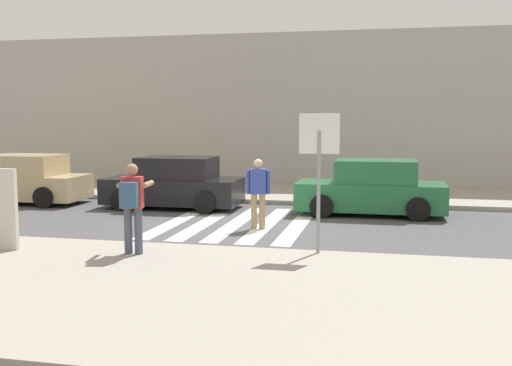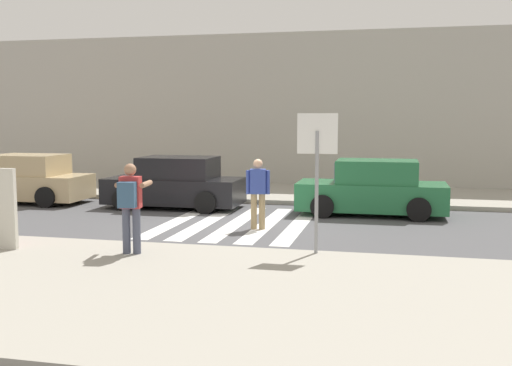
# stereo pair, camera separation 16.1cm
# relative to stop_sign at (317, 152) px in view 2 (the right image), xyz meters

# --- Properties ---
(ground_plane) EXTENTS (120.00, 120.00, 0.00)m
(ground_plane) POSITION_rel_stop_sign_xyz_m (-2.52, 3.41, -2.08)
(ground_plane) COLOR #4C4C4F
(sidewalk_near) EXTENTS (60.00, 6.00, 0.14)m
(sidewalk_near) POSITION_rel_stop_sign_xyz_m (-2.52, -2.79, -2.01)
(sidewalk_near) COLOR #9E998C
(sidewalk_near) RESTS_ON ground
(sidewalk_far) EXTENTS (60.00, 4.80, 0.14)m
(sidewalk_far) POSITION_rel_stop_sign_xyz_m (-2.52, 9.41, -2.01)
(sidewalk_far) COLOR #9E998C
(sidewalk_far) RESTS_ON ground
(building_facade_far) EXTENTS (56.00, 4.00, 5.99)m
(building_facade_far) POSITION_rel_stop_sign_xyz_m (-2.52, 13.81, 0.91)
(building_facade_far) COLOR #ADA89E
(building_facade_far) RESTS_ON ground
(crosswalk_stripe_0) EXTENTS (0.44, 5.20, 0.01)m
(crosswalk_stripe_0) POSITION_rel_stop_sign_xyz_m (-4.12, 3.61, -2.08)
(crosswalk_stripe_0) COLOR silver
(crosswalk_stripe_0) RESTS_ON ground
(crosswalk_stripe_1) EXTENTS (0.44, 5.20, 0.01)m
(crosswalk_stripe_1) POSITION_rel_stop_sign_xyz_m (-3.32, 3.61, -2.08)
(crosswalk_stripe_1) COLOR silver
(crosswalk_stripe_1) RESTS_ON ground
(crosswalk_stripe_2) EXTENTS (0.44, 5.20, 0.01)m
(crosswalk_stripe_2) POSITION_rel_stop_sign_xyz_m (-2.52, 3.61, -2.08)
(crosswalk_stripe_2) COLOR silver
(crosswalk_stripe_2) RESTS_ON ground
(crosswalk_stripe_3) EXTENTS (0.44, 5.20, 0.01)m
(crosswalk_stripe_3) POSITION_rel_stop_sign_xyz_m (-1.72, 3.61, -2.08)
(crosswalk_stripe_3) COLOR silver
(crosswalk_stripe_3) RESTS_ON ground
(crosswalk_stripe_4) EXTENTS (0.44, 5.20, 0.01)m
(crosswalk_stripe_4) POSITION_rel_stop_sign_xyz_m (-0.92, 3.61, -2.08)
(crosswalk_stripe_4) COLOR silver
(crosswalk_stripe_4) RESTS_ON ground
(stop_sign) EXTENTS (0.76, 0.08, 2.67)m
(stop_sign) POSITION_rel_stop_sign_xyz_m (0.00, 0.00, 0.00)
(stop_sign) COLOR gray
(stop_sign) RESTS_ON sidewalk_near
(photographer_with_backpack) EXTENTS (0.65, 0.89, 1.72)m
(photographer_with_backpack) POSITION_rel_stop_sign_xyz_m (-3.42, -0.87, -0.92)
(photographer_with_backpack) COLOR #474C60
(photographer_with_backpack) RESTS_ON sidewalk_near
(pedestrian_crossing) EXTENTS (0.57, 0.31, 1.72)m
(pedestrian_crossing) POSITION_rel_stop_sign_xyz_m (-1.79, 2.85, -1.11)
(pedestrian_crossing) COLOR tan
(pedestrian_crossing) RESTS_ON ground
(parked_car_tan) EXTENTS (4.10, 1.92, 1.55)m
(parked_car_tan) POSITION_rel_stop_sign_xyz_m (-10.08, 5.71, -1.36)
(parked_car_tan) COLOR tan
(parked_car_tan) RESTS_ON ground
(parked_car_black) EXTENTS (4.10, 1.92, 1.55)m
(parked_car_black) POSITION_rel_stop_sign_xyz_m (-5.00, 5.71, -1.36)
(parked_car_black) COLOR black
(parked_car_black) RESTS_ON ground
(parked_car_green) EXTENTS (4.10, 1.92, 1.55)m
(parked_car_green) POSITION_rel_stop_sign_xyz_m (0.86, 5.71, -1.36)
(parked_car_green) COLOR #236B3D
(parked_car_green) RESTS_ON ground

